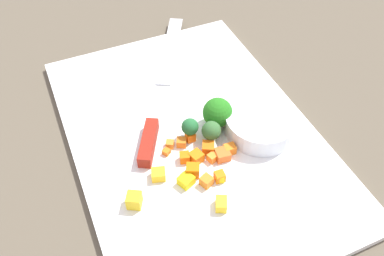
# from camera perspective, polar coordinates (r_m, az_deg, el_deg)

# --- Properties ---
(ground_plane) EXTENTS (4.00, 4.00, 0.00)m
(ground_plane) POSITION_cam_1_polar(r_m,az_deg,el_deg) (0.61, 0.00, -1.38)
(ground_plane) COLOR brown
(cutting_board) EXTENTS (0.49, 0.34, 0.01)m
(cutting_board) POSITION_cam_1_polar(r_m,az_deg,el_deg) (0.61, 0.00, -1.01)
(cutting_board) COLOR white
(cutting_board) RESTS_ON ground_plane
(prep_bowl) EXTENTS (0.10, 0.10, 0.03)m
(prep_bowl) POSITION_cam_1_polar(r_m,az_deg,el_deg) (0.61, 9.45, 0.63)
(prep_bowl) COLOR white
(prep_bowl) RESTS_ON cutting_board
(chef_knife) EXTENTS (0.33, 0.20, 0.02)m
(chef_knife) POSITION_cam_1_polar(r_m,az_deg,el_deg) (0.64, -4.75, 2.98)
(chef_knife) COLOR silver
(chef_knife) RESTS_ON cutting_board
(carrot_dice_0) EXTENTS (0.01, 0.01, 0.01)m
(carrot_dice_0) POSITION_cam_1_polar(r_m,az_deg,el_deg) (0.59, -0.24, -1.17)
(carrot_dice_0) COLOR orange
(carrot_dice_0) RESTS_ON cutting_board
(carrot_dice_1) EXTENTS (0.02, 0.02, 0.01)m
(carrot_dice_1) POSITION_cam_1_polar(r_m,az_deg,el_deg) (0.54, 2.02, -7.38)
(carrot_dice_1) COLOR orange
(carrot_dice_1) RESTS_ON cutting_board
(carrot_dice_2) EXTENTS (0.01, 0.01, 0.01)m
(carrot_dice_2) POSITION_cam_1_polar(r_m,az_deg,el_deg) (0.60, 2.92, -0.16)
(carrot_dice_2) COLOR orange
(carrot_dice_2) RESTS_ON cutting_board
(carrot_dice_3) EXTENTS (0.02, 0.02, 0.02)m
(carrot_dice_3) POSITION_cam_1_polar(r_m,az_deg,el_deg) (0.55, 0.10, -5.91)
(carrot_dice_3) COLOR orange
(carrot_dice_3) RESTS_ON cutting_board
(carrot_dice_4) EXTENTS (0.02, 0.02, 0.01)m
(carrot_dice_4) POSITION_cam_1_polar(r_m,az_deg,el_deg) (0.58, 2.25, -2.77)
(carrot_dice_4) COLOR orange
(carrot_dice_4) RESTS_ON cutting_board
(carrot_dice_5) EXTENTS (0.02, 0.02, 0.01)m
(carrot_dice_5) POSITION_cam_1_polar(r_m,az_deg,el_deg) (0.57, 4.26, -3.69)
(carrot_dice_5) COLOR orange
(carrot_dice_5) RESTS_ON cutting_board
(carrot_dice_6) EXTENTS (0.01, 0.02, 0.01)m
(carrot_dice_6) POSITION_cam_1_polar(r_m,az_deg,el_deg) (0.58, 5.26, -2.94)
(carrot_dice_6) COLOR orange
(carrot_dice_6) RESTS_ON cutting_board
(carrot_dice_7) EXTENTS (0.01, 0.01, 0.01)m
(carrot_dice_7) POSITION_cam_1_polar(r_m,az_deg,el_deg) (0.58, -3.57, -3.32)
(carrot_dice_7) COLOR orange
(carrot_dice_7) RESTS_ON cutting_board
(carrot_dice_8) EXTENTS (0.01, 0.02, 0.01)m
(carrot_dice_8) POSITION_cam_1_polar(r_m,az_deg,el_deg) (0.57, 2.85, -4.11)
(carrot_dice_8) COLOR orange
(carrot_dice_8) RESTS_ON cutting_board
(carrot_dice_9) EXTENTS (0.02, 0.02, 0.01)m
(carrot_dice_9) POSITION_cam_1_polar(r_m,az_deg,el_deg) (0.59, -1.47, -2.00)
(carrot_dice_9) COLOR orange
(carrot_dice_9) RESTS_ON cutting_board
(carrot_dice_10) EXTENTS (0.01, 0.01, 0.01)m
(carrot_dice_10) POSITION_cam_1_polar(r_m,az_deg,el_deg) (0.59, -3.09, -2.25)
(carrot_dice_10) COLOR orange
(carrot_dice_10) RESTS_ON cutting_board
(carrot_dice_11) EXTENTS (0.02, 0.02, 0.01)m
(carrot_dice_11) POSITION_cam_1_polar(r_m,az_deg,el_deg) (0.57, -1.03, -4.11)
(carrot_dice_11) COLOR orange
(carrot_dice_11) RESTS_ON cutting_board
(carrot_dice_12) EXTENTS (0.01, 0.01, 0.01)m
(carrot_dice_12) POSITION_cam_1_polar(r_m,az_deg,el_deg) (0.55, 3.79, -6.77)
(carrot_dice_12) COLOR orange
(carrot_dice_12) RESTS_ON cutting_board
(carrot_dice_13) EXTENTS (0.02, 0.02, 0.01)m
(carrot_dice_13) POSITION_cam_1_polar(r_m,az_deg,el_deg) (0.57, 0.60, -4.04)
(carrot_dice_13) COLOR orange
(carrot_dice_13) RESTS_ON cutting_board
(pepper_dice_0) EXTENTS (0.02, 0.02, 0.01)m
(pepper_dice_0) POSITION_cam_1_polar(r_m,az_deg,el_deg) (0.55, -4.68, -6.45)
(pepper_dice_0) COLOR yellow
(pepper_dice_0) RESTS_ON cutting_board
(pepper_dice_1) EXTENTS (0.02, 0.02, 0.01)m
(pepper_dice_1) POSITION_cam_1_polar(r_m,az_deg,el_deg) (0.53, 4.08, -10.48)
(pepper_dice_1) COLOR yellow
(pepper_dice_1) RESTS_ON cutting_board
(pepper_dice_2) EXTENTS (0.02, 0.01, 0.01)m
(pepper_dice_2) POSITION_cam_1_polar(r_m,az_deg,el_deg) (0.55, 3.96, -6.78)
(pepper_dice_2) COLOR yellow
(pepper_dice_2) RESTS_ON cutting_board
(pepper_dice_3) EXTENTS (0.02, 0.02, 0.01)m
(pepper_dice_3) POSITION_cam_1_polar(r_m,az_deg,el_deg) (0.54, -0.82, -7.30)
(pepper_dice_3) COLOR yellow
(pepper_dice_3) RESTS_ON cutting_board
(pepper_dice_4) EXTENTS (0.02, 0.02, 0.02)m
(pepper_dice_4) POSITION_cam_1_polar(r_m,az_deg,el_deg) (0.53, -8.03, -9.90)
(pepper_dice_4) COLOR yellow
(pepper_dice_4) RESTS_ON cutting_board
(broccoli_floret_0) EXTENTS (0.04, 0.04, 0.05)m
(broccoli_floret_0) POSITION_cam_1_polar(r_m,az_deg,el_deg) (0.60, 3.63, 2.02)
(broccoli_floret_0) COLOR #92B466
(broccoli_floret_0) RESTS_ON cutting_board
(broccoli_floret_1) EXTENTS (0.02, 0.02, 0.03)m
(broccoli_floret_1) POSITION_cam_1_polar(r_m,az_deg,el_deg) (0.58, -0.28, 0.10)
(broccoli_floret_1) COLOR #87B95F
(broccoli_floret_1) RESTS_ON cutting_board
(broccoli_floret_2) EXTENTS (0.03, 0.03, 0.04)m
(broccoli_floret_2) POSITION_cam_1_polar(r_m,az_deg,el_deg) (0.58, 2.70, -0.42)
(broccoli_floret_2) COLOR #94BD66
(broccoli_floret_2) RESTS_ON cutting_board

